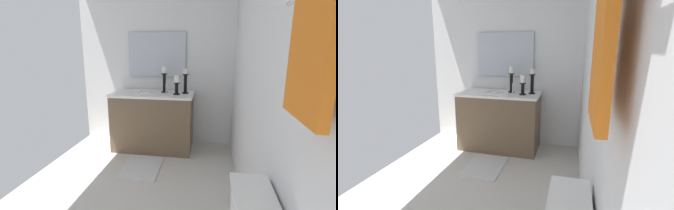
% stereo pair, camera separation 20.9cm
% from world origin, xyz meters
% --- Properties ---
extents(floor, '(3.17, 2.25, 0.02)m').
position_xyz_m(floor, '(0.00, 0.00, -0.01)').
color(floor, beige).
rests_on(floor, ground).
extents(wall_back, '(3.17, 0.04, 2.45)m').
position_xyz_m(wall_back, '(0.00, 1.13, 1.23)').
color(wall_back, white).
rests_on(wall_back, ground).
extents(wall_left, '(0.04, 2.25, 2.45)m').
position_xyz_m(wall_left, '(-1.59, 0.00, 1.23)').
color(wall_left, white).
rests_on(wall_left, ground).
extents(vanity_cabinet, '(0.58, 1.12, 0.80)m').
position_xyz_m(vanity_cabinet, '(-1.26, 0.02, 0.40)').
color(vanity_cabinet, brown).
rests_on(vanity_cabinet, ground).
extents(sink_basin, '(0.40, 0.40, 0.24)m').
position_xyz_m(sink_basin, '(-1.26, 0.02, 0.76)').
color(sink_basin, white).
rests_on(sink_basin, vanity_cabinet).
extents(mirror, '(0.02, 0.83, 0.61)m').
position_xyz_m(mirror, '(-1.54, 0.02, 1.30)').
color(mirror, silver).
extents(candle_holder_tall, '(0.09, 0.09, 0.33)m').
position_xyz_m(candle_holder_tall, '(-1.31, 0.46, 0.97)').
color(candle_holder_tall, black).
rests_on(candle_holder_tall, vanity_cabinet).
extents(candle_holder_short, '(0.09, 0.09, 0.25)m').
position_xyz_m(candle_holder_short, '(-1.20, 0.35, 0.93)').
color(candle_holder_short, black).
rests_on(candle_holder_short, vanity_cabinet).
extents(candle_holder_mid, '(0.09, 0.09, 0.35)m').
position_xyz_m(candle_holder_mid, '(-1.34, 0.17, 0.99)').
color(candle_holder_mid, black).
rests_on(candle_holder_mid, vanity_cabinet).
extents(towel_near_vanity, '(0.28, 0.03, 0.39)m').
position_xyz_m(towel_near_vanity, '(1.15, 1.05, 1.39)').
color(towel_near_vanity, orange).
rests_on(towel_near_vanity, towel_bar).
extents(bath_mat, '(0.60, 0.44, 0.02)m').
position_xyz_m(bath_mat, '(-0.64, 0.02, 0.01)').
color(bath_mat, silver).
rests_on(bath_mat, ground).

